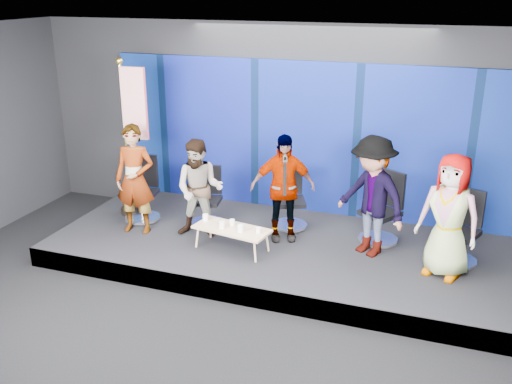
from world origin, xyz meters
The scene contains 21 objects.
ground centered at (0.00, 0.00, 0.00)m, with size 10.00×10.00×0.00m, color black.
room_walls centered at (0.00, 0.00, 2.43)m, with size 10.02×8.02×3.51m.
riser centered at (0.00, 2.50, 0.15)m, with size 7.00×3.00×0.30m, color black.
backdrop centered at (0.00, 3.95, 1.60)m, with size 7.00×0.08×2.60m, color navy.
chair_a centered at (-2.45, 2.61, 0.66)m, with size 0.69×0.69×1.09m.
panelist_a centered at (-2.27, 2.14, 1.18)m, with size 0.64×0.42×1.76m, color black.
chair_b centered at (-1.33, 2.81, 0.62)m, with size 0.63×0.63×0.97m.
panelist_b centered at (-1.23, 2.31, 1.09)m, with size 0.76×0.60×1.57m, color black.
chair_c centered at (-0.01, 3.15, 0.64)m, with size 0.77×0.77×1.04m.
panelist_c centered at (0.01, 2.64, 1.14)m, with size 0.99×0.41×1.69m, color black.
chair_d centered at (1.49, 3.06, 0.66)m, with size 0.86×0.86×1.11m.
panelist_d centered at (1.38, 2.57, 1.20)m, with size 1.16×0.67×1.79m, color black.
chair_e centered at (2.64, 2.73, 0.65)m, with size 0.77×0.77×1.07m.
panelist_e centered at (2.46, 2.26, 1.16)m, with size 0.84×0.55×1.73m, color black.
coffee_table centered at (-0.58, 2.00, 0.62)m, with size 1.21×0.67×0.35m.
mug_a centered at (-1.06, 2.13, 0.70)m, with size 0.09×0.09×0.10m, color white.
mug_b centered at (-0.71, 1.94, 0.70)m, with size 0.09×0.09×0.10m, color white.
mug_c centered at (-0.61, 2.09, 0.70)m, with size 0.08×0.08×0.09m, color white.
mug_d centered at (-0.40, 1.91, 0.71)m, with size 0.09×0.09×0.11m, color white.
mug_e centered at (-0.14, 1.96, 0.69)m, with size 0.07×0.07×0.08m, color white.
flag_stand centered at (-2.64, 2.74, 1.72)m, with size 0.62×0.36×2.69m.
Camera 1 is at (2.37, -5.23, 4.08)m, focal length 40.00 mm.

